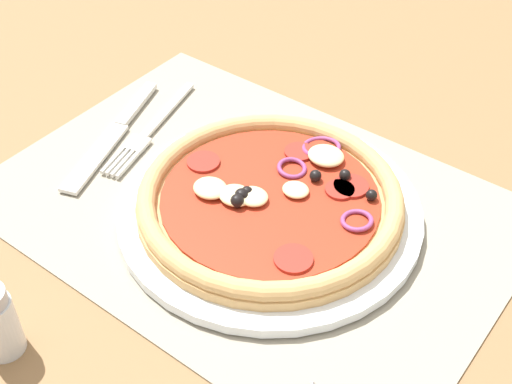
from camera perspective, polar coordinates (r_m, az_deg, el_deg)
ground_plane at (r=68.77cm, az=-0.47°, el=-2.00°), size 190.00×140.00×2.40cm
placemat at (r=67.80cm, az=-0.47°, el=-1.15°), size 49.22×34.86×0.40cm
plate at (r=66.57cm, az=1.37°, el=-1.33°), size 28.84×28.84×1.01cm
pizza at (r=65.53cm, az=1.43°, el=-0.28°), size 25.12×25.12×2.64cm
fork at (r=77.20cm, az=-8.79°, el=4.90°), size 5.85×17.83×0.44cm
knife at (r=77.36cm, az=-11.64°, el=4.59°), size 8.10×19.44×0.62cm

